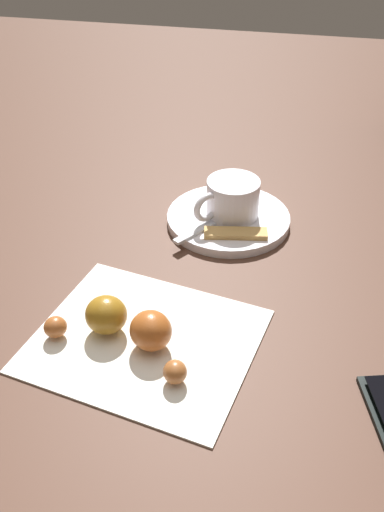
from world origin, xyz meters
The scene contains 7 objects.
ground_plane centered at (0.00, 0.00, 0.00)m, with size 1.80×1.80×0.00m, color #4C3024.
saucer centered at (0.10, -0.03, 0.01)m, with size 0.15×0.15×0.01m, color white.
espresso_cup centered at (0.10, -0.03, 0.03)m, with size 0.07×0.07×0.05m.
teaspoon centered at (0.10, -0.03, 0.01)m, with size 0.11×0.08×0.01m.
sugar_packet centered at (0.06, -0.04, 0.01)m, with size 0.07×0.02×0.01m, color tan.
napkin centered at (-0.12, 0.02, 0.00)m, with size 0.17×0.20×0.00m, color white.
croissant centered at (-0.12, 0.03, 0.02)m, with size 0.08×0.15×0.04m.
Camera 1 is at (-0.48, -0.11, 0.38)m, focal length 40.63 mm.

